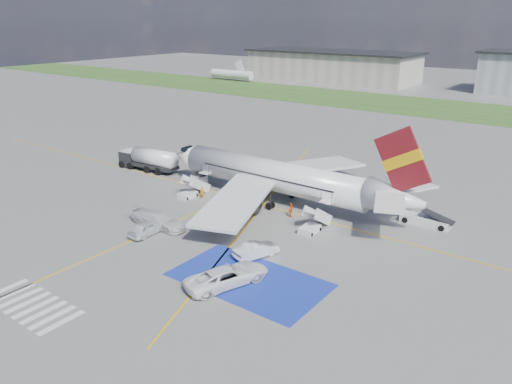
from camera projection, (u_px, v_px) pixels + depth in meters
ground at (198, 237)px, 53.60m from camera, size 400.00×400.00×0.00m
grass_strip at (457, 110)px, 125.32m from camera, size 400.00×30.00×0.01m
taxiway_line_main at (263, 205)px, 62.66m from camera, size 120.00×0.20×0.01m
taxiway_line_cross at (90, 258)px, 48.87m from camera, size 0.20×60.00×0.01m
taxiway_line_diag at (263, 205)px, 62.66m from camera, size 20.71×56.45×0.01m
staging_box at (249, 280)px, 44.94m from camera, size 14.00×8.00×0.01m
crosswalk at (32, 305)px, 41.02m from camera, size 9.00×4.00×0.01m
terminal_west at (331, 66)px, 181.08m from camera, size 60.00×22.00×10.00m
airliner at (283, 178)px, 62.18m from camera, size 36.81×32.95×11.92m
airstairs_fwd at (190, 192)px, 65.32m from camera, size 1.90×5.20×3.60m
airstairs_aft at (312, 226)px, 54.89m from camera, size 1.90×5.20×3.60m
fuel_tanker at (149, 161)px, 76.21m from camera, size 10.28×3.70×3.44m
gpu_cart at (199, 181)px, 69.17m from camera, size 2.19×1.49×1.76m
belt_loader at (426, 221)px, 56.67m from camera, size 5.92×2.33×1.76m
car_silver_a at (147, 228)px, 53.92m from camera, size 2.09×4.62×1.54m
car_silver_b at (256, 250)px, 48.95m from camera, size 3.06×4.97×1.55m
van_white_a at (227, 273)px, 43.80m from camera, size 4.51×6.50×2.23m
van_white_b at (158, 217)px, 55.98m from camera, size 5.61×2.38×2.18m
crew_fwd at (202, 193)px, 64.36m from camera, size 0.65×0.46×1.68m
crew_nose at (199, 182)px, 68.66m from camera, size 1.00×0.97×1.63m
crew_aft at (291, 210)px, 58.67m from camera, size 0.59×1.07×1.74m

